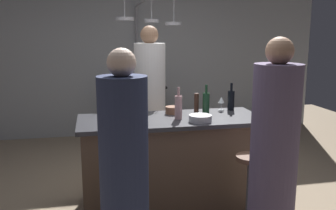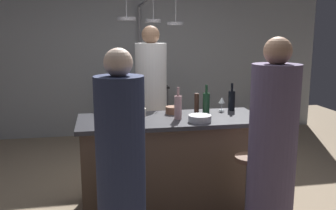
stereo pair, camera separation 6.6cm
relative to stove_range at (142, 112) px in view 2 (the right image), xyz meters
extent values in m
plane|color=gray|center=(0.00, -2.45, -0.45)|extent=(9.00, 9.00, 0.00)
cube|color=#9EA3A8|center=(0.00, 0.40, 0.85)|extent=(6.40, 0.16, 2.60)
cube|color=brown|center=(0.00, -2.45, -0.02)|extent=(1.72, 0.66, 0.86)
cube|color=#2D2D33|center=(0.00, -2.45, 0.43)|extent=(1.80, 0.72, 0.04)
cube|color=#47474C|center=(0.00, 0.00, -0.02)|extent=(0.76, 0.60, 0.86)
cube|color=black|center=(0.00, 0.00, 0.43)|extent=(0.80, 0.64, 0.03)
cylinder|color=white|center=(-0.05, -1.46, 0.35)|extent=(0.38, 0.38, 1.60)
sphere|color=#8C664C|center=(-0.05, -1.46, 1.25)|extent=(0.22, 0.22, 0.22)
cylinder|color=#4C4C51|center=(-0.55, -3.07, -0.11)|extent=(0.06, 0.06, 0.62)
cylinder|color=brown|center=(-0.55, -3.07, 0.21)|extent=(0.26, 0.26, 0.04)
cylinder|color=#262D4C|center=(-0.55, -3.44, 0.27)|extent=(0.34, 0.34, 1.44)
sphere|color=beige|center=(-0.55, -3.44, 1.08)|extent=(0.20, 0.20, 0.20)
cylinder|color=#4C4C51|center=(0.57, -3.07, -0.11)|extent=(0.06, 0.06, 0.62)
cylinder|color=brown|center=(0.57, -3.07, 0.21)|extent=(0.26, 0.26, 0.04)
cylinder|color=#594C6B|center=(0.58, -3.43, 0.30)|extent=(0.36, 0.36, 1.50)
sphere|color=tan|center=(0.58, -3.43, 1.14)|extent=(0.20, 0.20, 0.20)
cylinder|color=gray|center=(0.00, 0.25, 0.63)|extent=(0.04, 0.04, 2.15)
cylinder|color=gray|center=(0.00, -0.45, 1.70)|extent=(0.04, 1.39, 0.04)
cylinder|color=gray|center=(-0.30, -0.97, 1.45)|extent=(0.25, 0.25, 0.04)
cylinder|color=gray|center=(-0.30, -0.99, 1.58)|extent=(0.01, 0.01, 0.25)
cylinder|color=gray|center=(0.05, -0.97, 1.43)|extent=(0.20, 0.20, 0.04)
cylinder|color=gray|center=(0.05, -0.99, 1.56)|extent=(0.01, 0.01, 0.28)
cylinder|color=gray|center=(0.35, -0.95, 1.39)|extent=(0.23, 0.23, 0.04)
cylinder|color=gray|center=(0.35, -0.99, 1.55)|extent=(0.01, 0.01, 0.31)
cylinder|color=#382319|center=(0.30, -2.29, 0.56)|extent=(0.05, 0.05, 0.21)
cylinder|color=black|center=(0.71, -2.21, 0.56)|extent=(0.07, 0.07, 0.21)
cylinder|color=black|center=(0.71, -2.21, 0.70)|extent=(0.03, 0.03, 0.08)
cylinder|color=#B78C8E|center=(0.06, -2.51, 0.57)|extent=(0.07, 0.07, 0.23)
cylinder|color=#B78C8E|center=(0.06, -2.51, 0.72)|extent=(0.03, 0.03, 0.08)
cylinder|color=#193D23|center=(0.40, -2.31, 0.56)|extent=(0.07, 0.07, 0.21)
cylinder|color=#193D23|center=(0.40, -2.31, 0.71)|extent=(0.03, 0.03, 0.08)
cylinder|color=gray|center=(-0.55, -2.49, 0.57)|extent=(0.07, 0.07, 0.24)
cylinder|color=gray|center=(-0.55, -2.49, 0.74)|extent=(0.03, 0.03, 0.08)
cylinder|color=silver|center=(-0.64, -2.60, 0.46)|extent=(0.06, 0.06, 0.01)
cylinder|color=silver|center=(-0.64, -2.60, 0.50)|extent=(0.01, 0.01, 0.07)
cone|color=silver|center=(-0.64, -2.60, 0.57)|extent=(0.07, 0.07, 0.06)
cylinder|color=silver|center=(0.81, -2.66, 0.46)|extent=(0.06, 0.06, 0.01)
cylinder|color=silver|center=(0.81, -2.66, 0.50)|extent=(0.01, 0.01, 0.07)
cone|color=silver|center=(0.81, -2.66, 0.57)|extent=(0.07, 0.07, 0.06)
cylinder|color=silver|center=(0.60, -2.20, 0.46)|extent=(0.06, 0.06, 0.01)
cylinder|color=silver|center=(0.60, -2.20, 0.50)|extent=(0.01, 0.01, 0.07)
cone|color=silver|center=(0.60, -2.20, 0.57)|extent=(0.07, 0.07, 0.06)
cylinder|color=silver|center=(-0.31, -2.31, 0.49)|extent=(0.16, 0.16, 0.08)
cylinder|color=brown|center=(0.06, -2.26, 0.49)|extent=(0.15, 0.15, 0.07)
cylinder|color=#B7B7BC|center=(0.24, -2.65, 0.48)|extent=(0.21, 0.21, 0.06)
camera|label=1|loc=(-0.74, -5.87, 1.27)|focal=39.26mm
camera|label=2|loc=(-0.67, -5.88, 1.27)|focal=39.26mm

